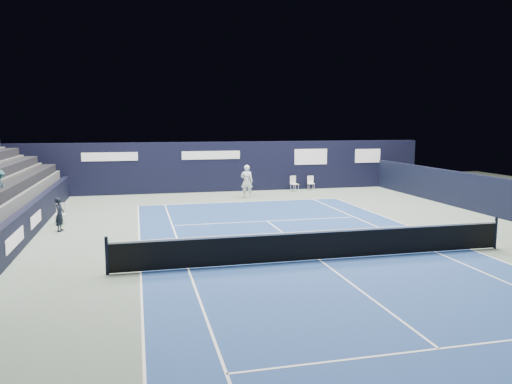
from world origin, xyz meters
TOP-DOWN VIEW (x-y plane):
  - ground at (0.00, 2.00)m, footprint 48.00×48.00m
  - court_surface at (0.00, 0.00)m, footprint 10.97×23.77m
  - enclosure_wall_right at (10.50, 6.00)m, footprint 0.30×22.00m
  - folding_chair_back_a at (4.12, 15.43)m, footprint 0.53×0.52m
  - folding_chair_back_b at (5.35, 15.71)m, footprint 0.43×0.42m
  - line_judge_chair at (-8.69, 7.89)m, footprint 0.42×0.41m
  - line_judge at (-8.52, 6.39)m, footprint 0.41×0.55m
  - court_markings at (0.00, 0.00)m, footprint 11.03×23.83m
  - tennis_net at (0.00, 0.00)m, footprint 12.90×0.10m
  - back_sponsor_wall at (0.01, 16.50)m, footprint 26.00×0.63m
  - side_barrier_left at (-9.50, 5.97)m, footprint 0.33×22.00m
  - tennis_player at (0.64, 13.43)m, footprint 0.80×0.94m

SIDE VIEW (x-z plane):
  - ground at x=0.00m, z-range 0.00..0.00m
  - court_surface at x=0.00m, z-range 0.00..0.01m
  - court_markings at x=0.00m, z-range 0.01..0.01m
  - tennis_net at x=0.00m, z-range -0.04..1.06m
  - folding_chair_back_b at x=5.35m, z-range 0.06..0.97m
  - line_judge_chair at x=-8.69m, z-range 0.06..0.97m
  - folding_chair_back_a at x=4.12m, z-range 0.07..1.03m
  - side_barrier_left at x=-9.50m, z-range 0.00..1.20m
  - line_judge at x=-8.52m, z-range 0.00..1.36m
  - enclosure_wall_right at x=10.50m, z-range 0.00..1.80m
  - tennis_player at x=0.64m, z-range 0.00..1.90m
  - back_sponsor_wall at x=0.01m, z-range 0.00..3.10m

